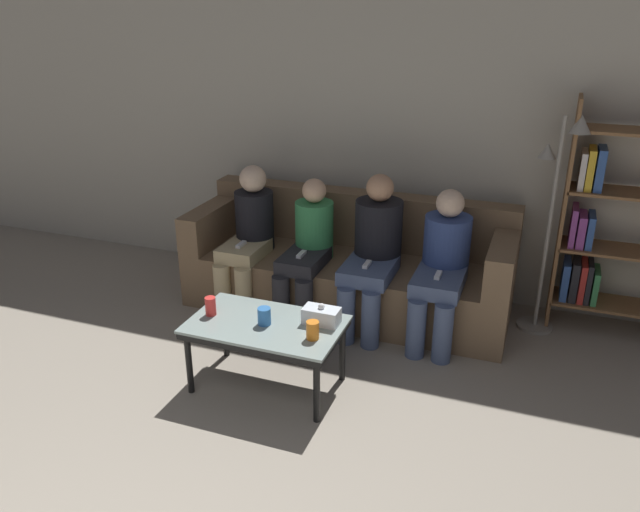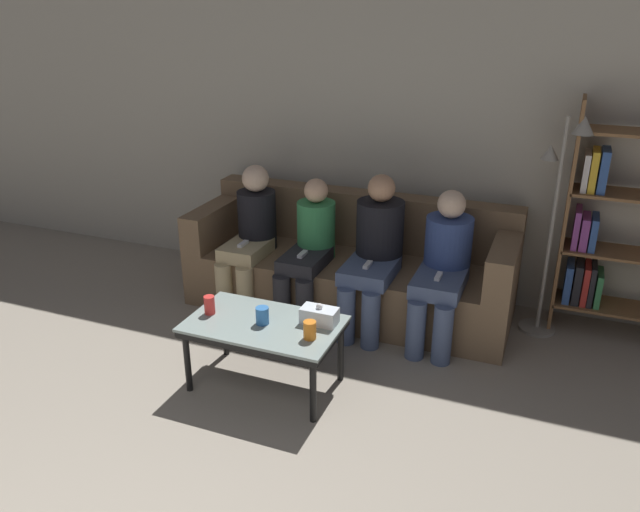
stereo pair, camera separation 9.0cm
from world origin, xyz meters
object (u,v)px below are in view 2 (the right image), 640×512
Objects in this scene: seated_person_right_end at (444,264)px; seated_person_left_end at (251,233)px; seated_person_mid_left at (310,247)px; seated_person_mid_right at (375,248)px; cup_far_center at (310,330)px; cup_near_right at (209,305)px; bookshelf at (621,231)px; cup_near_left at (262,316)px; couch at (351,268)px; tissue_box at (319,316)px; standing_lamp at (558,205)px; coffee_table at (264,329)px.

seated_person_left_end is at bearing 179.33° from seated_person_right_end.
seated_person_mid_left is 0.51m from seated_person_mid_right.
seated_person_left_end is (-0.96, 1.12, 0.08)m from cup_far_center.
cup_far_center is at bearing -4.46° from cup_near_right.
bookshelf is (2.36, 1.55, 0.28)m from cup_near_right.
cup_near_left is 0.34m from cup_far_center.
couch is at bearing 84.22° from cup_near_left.
seated_person_mid_left is at bearing 116.04° from tissue_box.
cup_near_right is (-0.36, -0.00, 0.01)m from cup_near_left.
cup_far_center is 0.10× the size of seated_person_left_end.
standing_lamp is at bearing 5.16° from couch.
seated_person_mid_right is at bearing 87.66° from cup_far_center.
standing_lamp is at bearing 36.19° from cup_near_right.
couch reaches higher than cup_near_right.
bookshelf is at bearing 8.27° from couch.
seated_person_right_end reaches higher than couch.
seated_person_mid_left is (0.50, -0.02, -0.04)m from seated_person_left_end.
standing_lamp is (-0.43, -0.14, 0.18)m from bookshelf.
seated_person_right_end is at bearing 0.41° from seated_person_mid_left.
tissue_box is (0.32, 0.13, -0.00)m from cup_near_left.
couch is 0.83m from seated_person_left_end.
cup_near_right is 0.70m from tissue_box.
cup_near_left is 0.98× the size of cup_far_center.
seated_person_mid_right is (-1.61, -0.49, -0.19)m from bookshelf.
cup_far_center is 0.11× the size of seated_person_mid_left.
cup_near_left is at bearing -95.78° from couch.
bookshelf reaches higher than seated_person_right_end.
bookshelf is 2.67m from seated_person_left_end.
seated_person_left_end reaches higher than seated_person_right_end.
bookshelf reaches higher than seated_person_left_end.
seated_person_left_end reaches higher than cup_far_center.
cup_near_left is 0.10× the size of seated_person_left_end.
couch is 2.64× the size of coffee_table.
cup_near_left is (-0.00, -0.01, 0.10)m from coffee_table.
cup_far_center is 0.07× the size of bookshelf.
cup_near_right is at bearing -143.81° from standing_lamp.
seated_person_right_end reaches higher than seated_person_mid_left.
cup_near_right is 1.10m from seated_person_left_end.
seated_person_mid_right is at bearing 177.79° from seated_person_right_end.
seated_person_mid_right is (0.25, -0.22, 0.28)m from couch.
seated_person_mid_right is at bearing 70.05° from coffee_table.
seated_person_mid_right is at bearing 55.03° from cup_near_right.
seated_person_left_end reaches higher than cup_near_left.
couch is 1.29m from cup_near_left.
standing_lamp is at bearing 41.96° from cup_near_left.
bookshelf is at bearing 18.13° from standing_lamp.
coffee_table is 0.38m from cup_near_right.
bookshelf reaches higher than cup_near_right.
seated_person_mid_right is at bearing 70.25° from cup_near_left.
bookshelf is (1.87, 0.27, 0.47)m from couch.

